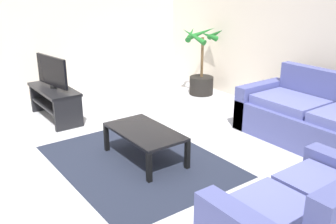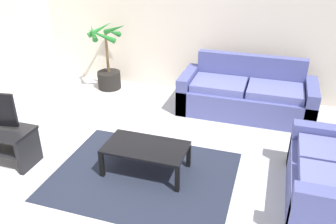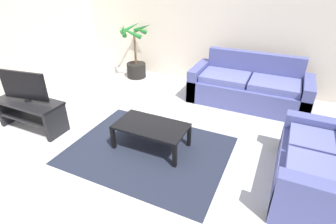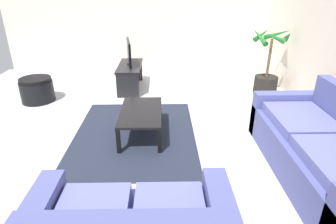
% 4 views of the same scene
% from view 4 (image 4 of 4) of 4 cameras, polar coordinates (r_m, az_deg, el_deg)
% --- Properties ---
extents(ground_plane, '(6.60, 6.60, 0.00)m').
position_cam_4_polar(ground_plane, '(4.22, -8.38, -3.73)').
color(ground_plane, '#B2B2B7').
extents(wall_left, '(0.06, 6.00, 2.70)m').
position_cam_4_polar(wall_left, '(6.74, -6.10, 19.05)').
color(wall_left, beige).
rests_on(wall_left, ground).
extents(couch_main, '(2.15, 0.90, 0.90)m').
position_cam_4_polar(couch_main, '(3.55, 28.76, -7.08)').
color(couch_main, '#4C518C').
rests_on(couch_main, ground).
extents(tv_stand, '(1.10, 0.45, 0.49)m').
position_cam_4_polar(tv_stand, '(5.83, -7.62, 7.75)').
color(tv_stand, black).
rests_on(tv_stand, ground).
extents(tv, '(0.78, 0.16, 0.48)m').
position_cam_4_polar(tv, '(5.72, -7.83, 11.83)').
color(tv, black).
rests_on(tv, tv_stand).
extents(coffee_table, '(1.01, 0.57, 0.37)m').
position_cam_4_polar(coffee_table, '(3.95, -5.45, -0.35)').
color(coffee_table, black).
rests_on(coffee_table, ground).
extents(area_rug, '(2.20, 1.70, 0.01)m').
position_cam_4_polar(area_rug, '(4.10, -6.66, -4.43)').
color(area_rug, '#1E2333').
rests_on(area_rug, ground).
extents(potted_palm, '(0.72, 0.74, 1.24)m').
position_cam_4_polar(potted_palm, '(5.81, 19.30, 7.62)').
color(potted_palm, black).
rests_on(potted_palm, ground).
extents(ottoman, '(0.58, 0.58, 0.44)m').
position_cam_4_polar(ottoman, '(5.66, -24.83, 4.07)').
color(ottoman, black).
rests_on(ottoman, ground).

